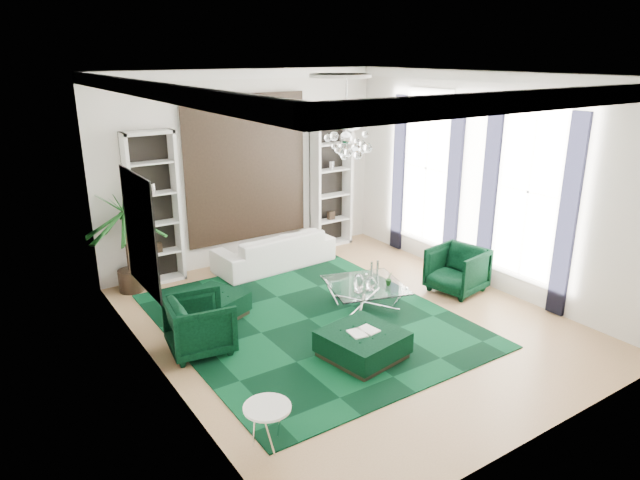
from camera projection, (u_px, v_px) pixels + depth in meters
floor at (349, 321)px, 9.14m from camera, size 6.00×7.00×0.02m
ceiling at (353, 73)px, 7.93m from camera, size 6.00×7.00×0.02m
wall_back at (245, 168)px, 11.31m from camera, size 6.00×0.02×3.80m
wall_front at (558, 281)px, 5.76m from camera, size 6.00×0.02×3.80m
wall_left at (153, 241)px, 6.95m from camera, size 0.02×7.00×3.80m
wall_right at (487, 182)px, 10.12m from camera, size 0.02×7.00×3.80m
crown_molding at (353, 82)px, 7.97m from camera, size 6.00×7.00×0.18m
ceiling_medallion at (340, 76)px, 8.18m from camera, size 0.90×0.90×0.05m
tapestry at (246, 168)px, 11.27m from camera, size 2.50×0.06×2.80m
shelving_left at (154, 209)px, 10.28m from camera, size 0.90×0.38×2.80m
shelving_right at (331, 183)px, 12.33m from camera, size 0.90×0.38×2.80m
painting at (141, 232)px, 7.46m from camera, size 0.04×1.30×1.60m
window_near at (529, 192)px, 9.40m from camera, size 0.03×1.10×2.90m
curtain_near_a at (568, 218)px, 8.84m from camera, size 0.07×0.30×3.25m
curtain_near_b at (489, 197)px, 10.07m from camera, size 0.07×0.30×3.25m
window_far at (427, 168)px, 11.29m from camera, size 0.03×1.10×2.90m
curtain_far_a at (453, 188)px, 10.74m from camera, size 0.07×0.30×3.25m
curtain_far_b at (399, 174)px, 11.97m from camera, size 0.07×0.30×3.25m
rug at (309, 319)px, 9.16m from camera, size 4.20×5.00×0.02m
sofa at (274, 250)px, 11.33m from camera, size 2.45×1.08×0.70m
armchair_left at (200, 325)px, 8.10m from camera, size 1.01×0.99×0.81m
armchair_right at (457, 270)px, 10.14m from camera, size 1.03×1.01×0.81m
coffee_table at (365, 295)px, 9.57m from camera, size 1.49×1.49×0.41m
ottoman_side at (212, 307)px, 9.17m from camera, size 1.18×1.18×0.40m
ottoman_front at (363, 345)px, 7.97m from camera, size 1.15×1.15×0.40m
book at (363, 331)px, 7.90m from camera, size 0.42×0.28×0.03m
side_table at (268, 427)px, 6.15m from camera, size 0.58×0.58×0.50m
palm at (125, 227)px, 9.90m from camera, size 1.64×1.64×2.40m
chandelier at (346, 138)px, 8.64m from camera, size 1.04×1.04×0.72m
table_plant at (389, 278)px, 9.42m from camera, size 0.14×0.12×0.24m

